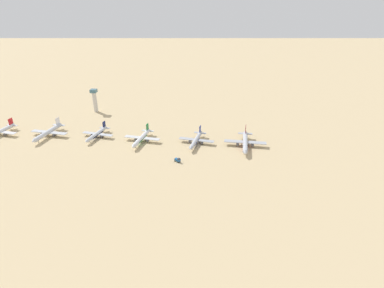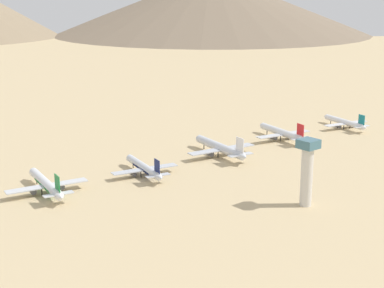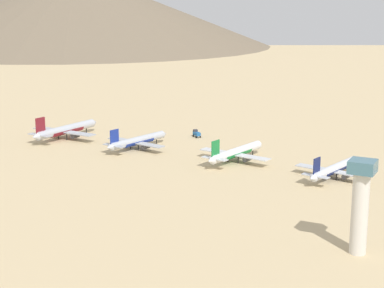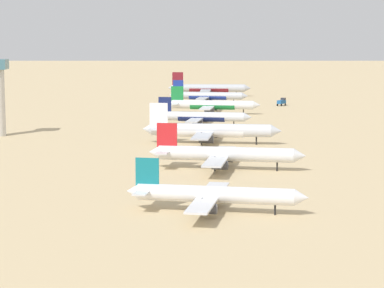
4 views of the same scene
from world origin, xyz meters
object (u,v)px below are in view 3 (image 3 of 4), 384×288
(parked_jet_3, at_px, (334,169))
(parked_jet_6, at_px, (66,130))
(parked_jet_4, at_px, (236,152))
(parked_jet_5, at_px, (137,141))
(service_truck, at_px, (197,133))
(control_tower, at_px, (360,202))

(parked_jet_3, height_order, parked_jet_6, parked_jet_6)
(parked_jet_4, height_order, parked_jet_6, parked_jet_6)
(parked_jet_4, bearing_deg, parked_jet_5, 89.10)
(parked_jet_4, relative_size, service_truck, 7.70)
(parked_jet_3, distance_m, parked_jet_6, 144.45)
(control_tower, bearing_deg, service_truck, 43.10)
(parked_jet_6, bearing_deg, parked_jet_4, -92.29)
(parked_jet_3, xyz_separation_m, control_tower, (-73.81, -26.39, 11.64))
(parked_jet_4, relative_size, control_tower, 1.57)
(parked_jet_6, xyz_separation_m, control_tower, (-84.89, -170.41, 10.82))
(parked_jet_4, distance_m, control_tower, 109.25)
(parked_jet_6, distance_m, service_truck, 68.34)
(parked_jet_6, xyz_separation_m, service_truck, (33.82, -59.32, -2.54))
(parked_jet_6, height_order, service_truck, parked_jet_6)
(parked_jet_5, height_order, parked_jet_6, parked_jet_6)
(parked_jet_3, distance_m, control_tower, 79.25)
(parked_jet_5, height_order, service_truck, parked_jet_5)
(parked_jet_6, bearing_deg, parked_jet_3, -94.40)
(parked_jet_3, distance_m, parked_jet_4, 46.63)
(parked_jet_3, xyz_separation_m, service_truck, (44.90, 84.70, -1.72))
(parked_jet_4, xyz_separation_m, parked_jet_5, (0.82, 52.20, -0.14))
(parked_jet_5, distance_m, parked_jet_6, 45.85)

